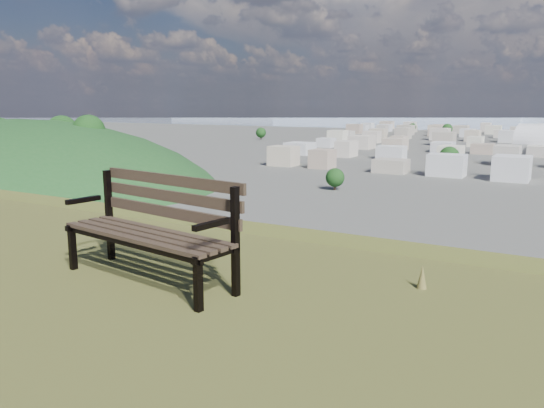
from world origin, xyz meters
The scene contains 3 objects.
park_bench centered at (0.48, 2.37, 25.47)m, with size 1.64×0.74×0.83m.
green_wooded_hill centered at (-159.49, 111.97, 0.12)m, with size 166.53×133.22×83.26m.
city_trees centered at (-26.39, 319.00, 4.83)m, with size 406.52×387.20×9.98m.
Camera 1 is at (3.32, -0.73, 26.39)m, focal length 35.00 mm.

